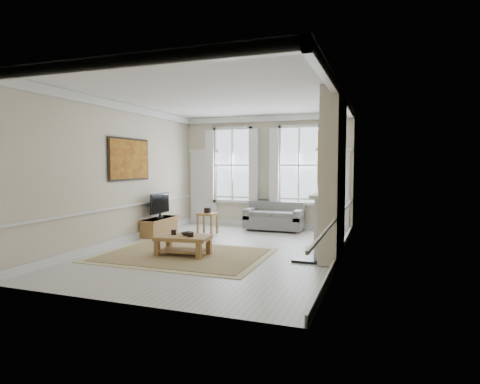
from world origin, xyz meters
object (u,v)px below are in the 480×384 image
at_px(coffee_table, 183,239).
at_px(side_table, 207,217).
at_px(tv_stand, 160,226).
at_px(sofa, 275,218).

bearing_deg(coffee_table, side_table, 95.94).
xyz_separation_m(side_table, coffee_table, (0.59, -2.55, -0.14)).
distance_m(side_table, coffee_table, 2.62).
relative_size(side_table, tv_stand, 0.46).
bearing_deg(tv_stand, coffee_table, -48.54).
height_order(coffee_table, tv_stand, tv_stand).
xyz_separation_m(sofa, coffee_table, (-0.99, -3.81, -0.00)).
distance_m(sofa, coffee_table, 3.94).
xyz_separation_m(sofa, side_table, (-1.58, -1.26, 0.13)).
xyz_separation_m(sofa, tv_stand, (-2.77, -1.80, -0.12)).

